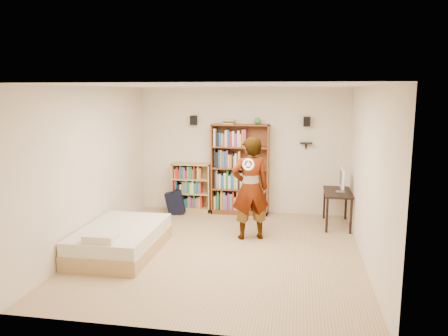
# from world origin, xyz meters

# --- Properties ---
(ground) EXTENTS (4.50, 5.00, 0.01)m
(ground) POSITION_xyz_m (0.00, 0.00, 0.00)
(ground) COLOR tan
(ground) RESTS_ON ground
(room_shell) EXTENTS (4.52, 5.02, 2.71)m
(room_shell) POSITION_xyz_m (0.00, 0.00, 1.76)
(room_shell) COLOR white
(room_shell) RESTS_ON ground
(crown_molding) EXTENTS (4.50, 5.00, 0.06)m
(crown_molding) POSITION_xyz_m (0.00, 0.00, 2.67)
(crown_molding) COLOR white
(crown_molding) RESTS_ON room_shell
(speaker_left) EXTENTS (0.14, 0.12, 0.20)m
(speaker_left) POSITION_xyz_m (-1.05, 2.40, 2.00)
(speaker_left) COLOR black
(speaker_left) RESTS_ON room_shell
(speaker_right) EXTENTS (0.14, 0.12, 0.20)m
(speaker_right) POSITION_xyz_m (1.35, 2.40, 2.00)
(speaker_right) COLOR black
(speaker_right) RESTS_ON room_shell
(wall_shelf) EXTENTS (0.25, 0.16, 0.02)m
(wall_shelf) POSITION_xyz_m (1.35, 2.41, 1.55)
(wall_shelf) COLOR black
(wall_shelf) RESTS_ON room_shell
(tall_bookshelf) EXTENTS (1.22, 0.36, 1.93)m
(tall_bookshelf) POSITION_xyz_m (-0.02, 2.32, 0.97)
(tall_bookshelf) COLOR brown
(tall_bookshelf) RESTS_ON ground
(low_bookshelf) EXTENTS (0.85, 0.32, 1.06)m
(low_bookshelf) POSITION_xyz_m (-1.10, 2.34, 0.53)
(low_bookshelf) COLOR tan
(low_bookshelf) RESTS_ON ground
(computer_desk) EXTENTS (0.51, 1.02, 0.69)m
(computer_desk) POSITION_xyz_m (1.98, 1.76, 0.35)
(computer_desk) COLOR black
(computer_desk) RESTS_ON ground
(imac) EXTENTS (0.14, 0.46, 0.46)m
(imac) POSITION_xyz_m (2.02, 1.71, 0.92)
(imac) COLOR white
(imac) RESTS_ON computer_desk
(daybed) EXTENTS (1.20, 1.85, 0.55)m
(daybed) POSITION_xyz_m (-1.63, -0.35, 0.27)
(daybed) COLOR white
(daybed) RESTS_ON ground
(person) EXTENTS (0.78, 0.64, 1.84)m
(person) POSITION_xyz_m (0.38, 0.72, 0.92)
(person) COLOR black
(person) RESTS_ON ground
(wii_wheel) EXTENTS (0.20, 0.08, 0.21)m
(wii_wheel) POSITION_xyz_m (0.38, 0.38, 1.40)
(wii_wheel) COLOR white
(wii_wheel) RESTS_ON person
(navy_bag) EXTENTS (0.39, 0.27, 0.51)m
(navy_bag) POSITION_xyz_m (-1.39, 2.03, 0.26)
(navy_bag) COLOR black
(navy_bag) RESTS_ON ground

